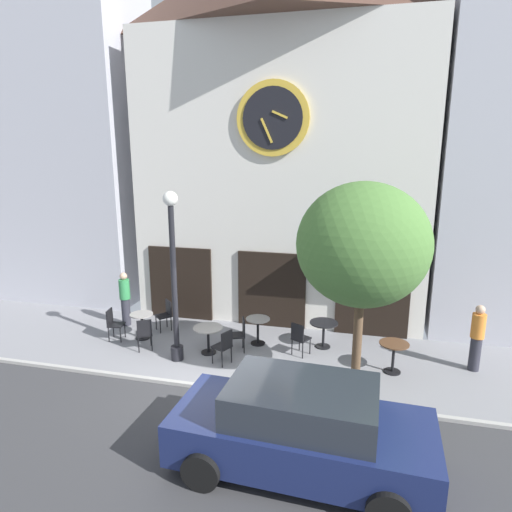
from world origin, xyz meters
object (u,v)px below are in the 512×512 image
cafe_chair_left_end (299,337)px  cafe_chair_facing_wall (144,332)px  pedestrian_orange (477,337)px  cafe_table_rightmost (142,322)px  street_tree (363,246)px  cafe_table_center_left (394,352)px  street_lamp (174,278)px  cafe_chair_mid_row (240,332)px  pedestrian_green (125,298)px  cafe_table_leftmost (324,329)px  parked_car_navy (301,428)px  cafe_table_near_curb (208,334)px  cafe_table_center (258,326)px  cafe_chair_curbside (166,313)px  cafe_chair_near_tree (224,345)px  cafe_chair_right_end (113,322)px

cafe_chair_left_end → cafe_chair_facing_wall: bearing=-170.4°
pedestrian_orange → cafe_table_rightmost: bearing=-178.5°
street_tree → cafe_table_center_left: (0.87, 1.11, -2.80)m
cafe_chair_left_end → cafe_chair_facing_wall: same height
street_lamp → cafe_chair_left_end: 3.57m
cafe_chair_facing_wall → cafe_chair_mid_row: bearing=13.2°
pedestrian_green → cafe_table_leftmost: bearing=-1.4°
cafe_table_center_left → parked_car_navy: size_ratio=0.17×
cafe_table_near_curb → parked_car_navy: bearing=-51.5°
cafe_table_center → parked_car_navy: bearing=-68.2°
street_lamp → street_tree: street_tree is taller
cafe_chair_left_end → pedestrian_orange: (4.26, 0.24, 0.33)m
cafe_chair_left_end → pedestrian_orange: bearing=3.3°
cafe_table_center_left → pedestrian_green: (-7.79, 1.16, 0.33)m
cafe_table_center_left → parked_car_navy: bearing=-113.8°
cafe_table_center → pedestrian_orange: pedestrian_orange is taller
cafe_table_near_curb → cafe_chair_facing_wall: cafe_chair_facing_wall is taller
pedestrian_green → cafe_chair_facing_wall: bearing=-46.8°
street_lamp → cafe_chair_curbside: 2.64m
cafe_chair_near_tree → street_tree: bearing=-9.5°
cafe_table_center_left → cafe_chair_left_end: 2.36m
street_tree → parked_car_navy: 3.84m
cafe_table_rightmost → parked_car_navy: bearing=-39.3°
street_tree → cafe_chair_near_tree: bearing=170.5°
cafe_chair_left_end → street_lamp: bearing=-162.1°
cafe_chair_mid_row → pedestrian_orange: (5.84, 0.35, 0.33)m
cafe_table_leftmost → parked_car_navy: size_ratio=0.17×
cafe_table_rightmost → pedestrian_green: (-0.95, 0.79, 0.36)m
cafe_table_rightmost → street_tree: bearing=-13.9°
cafe_chair_left_end → cafe_chair_curbside: same height
street_tree → pedestrian_green: (-6.92, 2.27, -2.47)m
street_lamp → street_tree: (4.47, -0.50, 1.14)m
cafe_table_center_left → cafe_chair_mid_row: 3.91m
cafe_chair_curbside → cafe_chair_near_tree: (2.36, -1.69, 0.00)m
cafe_chair_facing_wall → cafe_chair_right_end: bearing=160.2°
cafe_chair_curbside → pedestrian_orange: size_ratio=0.54×
cafe_table_center → cafe_chair_left_end: bearing=-19.7°
street_lamp → pedestrian_orange: (7.27, 1.21, -1.33)m
cafe_chair_mid_row → pedestrian_green: size_ratio=0.54×
cafe_table_near_curb → cafe_table_leftmost: 3.11m
street_lamp → cafe_table_center: (1.79, 1.41, -1.68)m
street_lamp → cafe_table_rightmost: (-1.50, 0.98, -1.69)m
street_lamp → cafe_chair_left_end: street_lamp is taller
cafe_table_near_curb → cafe_chair_mid_row: bearing=22.4°
cafe_table_near_curb → pedestrian_orange: bearing=5.8°
cafe_table_near_curb → cafe_chair_near_tree: cafe_chair_near_tree is taller
pedestrian_orange → pedestrian_green: 9.74m
cafe_table_center_left → cafe_chair_near_tree: bearing=-172.1°
cafe_chair_near_tree → pedestrian_orange: size_ratio=0.54×
cafe_table_rightmost → cafe_chair_facing_wall: bearing=-57.6°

